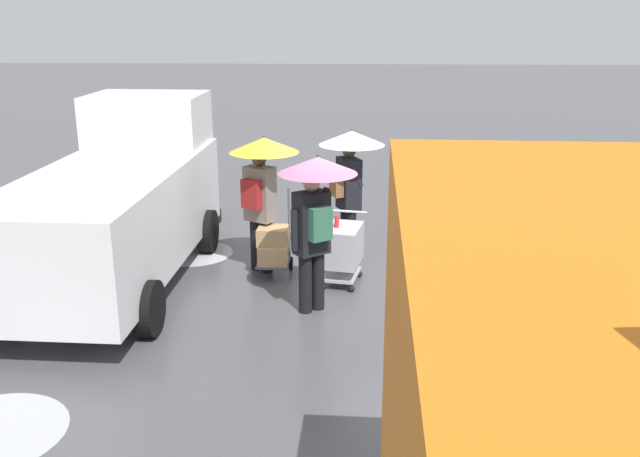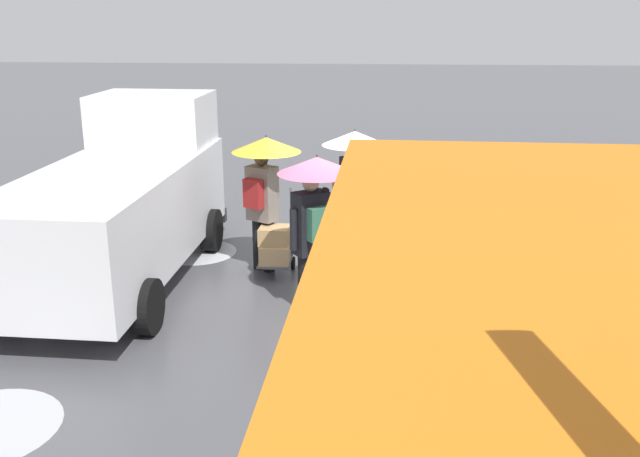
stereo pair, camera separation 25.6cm
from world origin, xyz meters
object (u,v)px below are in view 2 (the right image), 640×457
(hand_dolly_boxes, at_px, (275,246))
(pedestrian_white_side, at_px, (353,165))
(shopping_cart_vendor, at_px, (343,247))
(cargo_van_parked_right, at_px, (122,203))
(pedestrian_pink_side, at_px, (314,198))
(pedestrian_black_side, at_px, (264,173))

(hand_dolly_boxes, relative_size, pedestrian_white_side, 0.61)
(shopping_cart_vendor, distance_m, pedestrian_white_side, 1.52)
(shopping_cart_vendor, relative_size, hand_dolly_boxes, 0.79)
(cargo_van_parked_right, xyz_separation_m, pedestrian_pink_side, (-2.96, 1.00, 0.39))
(pedestrian_black_side, distance_m, pedestrian_white_side, 1.49)
(pedestrian_pink_side, bearing_deg, pedestrian_black_side, -58.42)
(shopping_cart_vendor, bearing_deg, pedestrian_black_side, -20.19)
(cargo_van_parked_right, bearing_deg, pedestrian_pink_side, 161.35)
(hand_dolly_boxes, xyz_separation_m, pedestrian_black_side, (0.17, -0.18, 1.11))
(pedestrian_pink_side, relative_size, pedestrian_white_side, 1.00)
(shopping_cart_vendor, distance_m, pedestrian_pink_side, 1.45)
(shopping_cart_vendor, bearing_deg, cargo_van_parked_right, -0.19)
(hand_dolly_boxes, xyz_separation_m, pedestrian_white_side, (-1.15, -0.87, 1.11))
(shopping_cart_vendor, xyz_separation_m, pedestrian_white_side, (-0.09, -1.14, 1.00))
(cargo_van_parked_right, xyz_separation_m, hand_dolly_boxes, (-2.25, -0.26, -0.72))
(shopping_cart_vendor, bearing_deg, pedestrian_white_side, -94.52)
(cargo_van_parked_right, bearing_deg, hand_dolly_boxes, -173.34)
(pedestrian_pink_side, xyz_separation_m, pedestrian_black_side, (0.89, -1.44, 0.00))
(shopping_cart_vendor, xyz_separation_m, pedestrian_pink_side, (0.34, 0.99, 1.00))
(pedestrian_white_side, bearing_deg, shopping_cart_vendor, 85.48)
(cargo_van_parked_right, bearing_deg, pedestrian_white_side, -161.58)
(pedestrian_black_side, bearing_deg, shopping_cart_vendor, 159.81)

